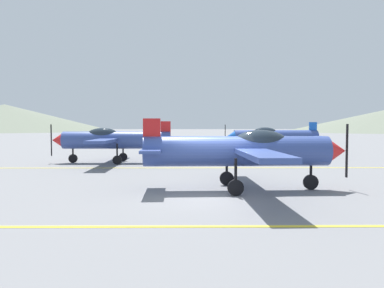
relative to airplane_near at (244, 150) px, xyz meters
The scene contains 7 objects.
ground_plane 2.12m from the airplane_near, 137.82° to the right, with size 400.00×400.00×0.00m, color slate.
apron_line_near 5.14m from the airplane_near, 103.44° to the right, with size 80.00×0.16×0.01m, color yellow.
apron_line_far 7.17m from the airplane_near, 99.41° to the left, with size 80.00×0.16×0.01m, color yellow.
airplane_near is the anchor object (origin of this frame).
airplane_mid 11.81m from the airplane_near, 124.51° to the left, with size 7.38×8.52×2.56m.
airplane_far 16.44m from the airplane_near, 74.03° to the left, with size 7.45×8.56×2.56m.
hill_left 146.81m from the airplane_near, 119.13° to the left, with size 79.87×79.87×10.13m, color slate.
Camera 1 is at (-0.82, -12.20, 2.33)m, focal length 34.97 mm.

